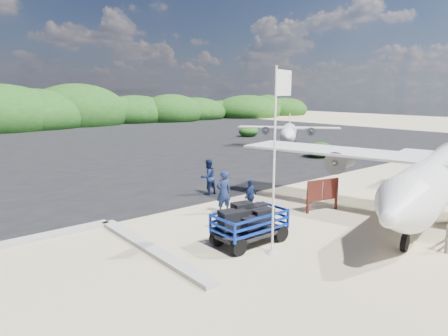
# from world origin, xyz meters

# --- Properties ---
(ground) EXTENTS (160.00, 160.00, 0.00)m
(ground) POSITION_xyz_m (0.00, 0.00, 0.00)
(ground) COLOR beige
(asphalt_apron) EXTENTS (90.00, 50.00, 0.04)m
(asphalt_apron) POSITION_xyz_m (0.00, 30.00, 0.00)
(asphalt_apron) COLOR #B2B2B2
(asphalt_apron) RESTS_ON ground
(lagoon) EXTENTS (9.00, 7.00, 0.40)m
(lagoon) POSITION_xyz_m (-9.00, 1.50, 0.00)
(lagoon) COLOR #B2B2B2
(lagoon) RESTS_ON ground
(baggage_cart) EXTENTS (2.82, 1.63, 1.40)m
(baggage_cart) POSITION_xyz_m (-1.45, -0.18, 0.00)
(baggage_cart) COLOR #0A29A2
(baggage_cart) RESTS_ON ground
(flagpole) EXTENTS (1.31, 0.87, 6.08)m
(flagpole) POSITION_xyz_m (-1.48, -1.30, 0.00)
(flagpole) COLOR white
(flagpole) RESTS_ON ground
(signboard) EXTENTS (1.81, 0.59, 1.50)m
(signboard) POSITION_xyz_m (3.75, 0.60, 0.00)
(signboard) COLOR #592019
(signboard) RESTS_ON ground
(crew_a) EXTENTS (0.79, 0.61, 1.92)m
(crew_a) POSITION_xyz_m (0.10, 3.17, 0.96)
(crew_a) COLOR #14214D
(crew_a) RESTS_ON ground
(crew_b) EXTENTS (0.94, 0.74, 1.90)m
(crew_b) POSITION_xyz_m (1.53, 6.14, 0.95)
(crew_b) COLOR #14214D
(crew_b) RESTS_ON ground
(crew_c) EXTENTS (0.94, 0.59, 1.49)m
(crew_c) POSITION_xyz_m (1.15, 2.54, 0.75)
(crew_c) COLOR #14214D
(crew_c) RESTS_ON ground
(aircraft_large) EXTENTS (20.66, 20.66, 5.17)m
(aircraft_large) POSITION_xyz_m (16.76, 25.97, 0.00)
(aircraft_large) COLOR #B2B2B2
(aircraft_large) RESTS_ON ground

